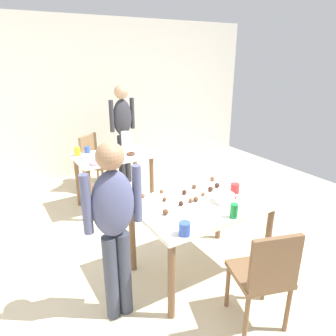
{
  "coord_description": "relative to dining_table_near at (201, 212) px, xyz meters",
  "views": [
    {
      "loc": [
        -1.66,
        -2.08,
        2.03
      ],
      "look_at": [
        -0.06,
        0.54,
        0.9
      ],
      "focal_mm": 33.4,
      "sensor_mm": 36.0,
      "label": 1
    }
  ],
  "objects": [
    {
      "name": "ground_plane",
      "position": [
        0.06,
        0.04,
        -0.65
      ],
      "size": [
        6.4,
        6.4,
        0.0
      ],
      "primitive_type": "plane",
      "color": "beige"
    },
    {
      "name": "wall_back",
      "position": [
        0.06,
        3.24,
        0.65
      ],
      "size": [
        6.4,
        0.1,
        2.6
      ],
      "primitive_type": "cube",
      "color": "beige",
      "rests_on": "ground_plane"
    },
    {
      "name": "dining_table_near",
      "position": [
        0.0,
        0.0,
        0.0
      ],
      "size": [
        1.2,
        0.83,
        0.75
      ],
      "color": "silver",
      "rests_on": "ground_plane"
    },
    {
      "name": "dining_table_far",
      "position": [
        -0.14,
        1.77,
        -0.03
      ],
      "size": [
        1.0,
        0.64,
        0.75
      ],
      "color": "silver",
      "rests_on": "ground_plane"
    },
    {
      "name": "chair_near_table",
      "position": [
        0.01,
        -0.79,
        -0.16
      ],
      "size": [
        0.5,
        0.5,
        0.87
      ],
      "color": "brown",
      "rests_on": "ground_plane"
    },
    {
      "name": "chair_far_table",
      "position": [
        -0.19,
        2.43,
        -0.16
      ],
      "size": [
        0.56,
        0.56,
        0.87
      ],
      "color": "olive",
      "rests_on": "ground_plane"
    },
    {
      "name": "person_girl_near",
      "position": [
        -0.88,
        -0.1,
        0.22
      ],
      "size": [
        0.45,
        0.22,
        1.47
      ],
      "color": "#383D4C",
      "rests_on": "ground_plane"
    },
    {
      "name": "person_adult_far",
      "position": [
        0.31,
        2.47,
        0.31
      ],
      "size": [
        0.46,
        0.25,
        1.59
      ],
      "color": "#28282D",
      "rests_on": "ground_plane"
    },
    {
      "name": "mixing_bowl",
      "position": [
        0.18,
        -0.11,
        0.14
      ],
      "size": [
        0.18,
        0.18,
        0.08
      ],
      "primitive_type": "cylinder",
      "color": "white",
      "rests_on": "dining_table_near"
    },
    {
      "name": "soda_can",
      "position": [
        0.06,
        -0.36,
        0.16
      ],
      "size": [
        0.07,
        0.07,
        0.12
      ],
      "primitive_type": "cylinder",
      "color": "#198438",
      "rests_on": "dining_table_near"
    },
    {
      "name": "fork_near",
      "position": [
        0.49,
        -0.16,
        0.1
      ],
      "size": [
        0.17,
        0.02,
        0.01
      ],
      "primitive_type": "cube",
      "color": "silver",
      "rests_on": "dining_table_near"
    },
    {
      "name": "cup_near_0",
      "position": [
        0.41,
        -0.0,
        0.14
      ],
      "size": [
        0.09,
        0.09,
        0.09
      ],
      "primitive_type": "cylinder",
      "color": "red",
      "rests_on": "dining_table_near"
    },
    {
      "name": "cup_near_1",
      "position": [
        -0.44,
        -0.37,
        0.15
      ],
      "size": [
        0.09,
        0.09,
        0.1
      ],
      "primitive_type": "cylinder",
      "color": "#3351B2",
      "rests_on": "dining_table_near"
    },
    {
      "name": "cake_ball_0",
      "position": [
        -0.4,
        -0.03,
        0.12
      ],
      "size": [
        0.05,
        0.05,
        0.05
      ],
      "primitive_type": "sphere",
      "color": "brown",
      "rests_on": "dining_table_near"
    },
    {
      "name": "cake_ball_1",
      "position": [
        -0.28,
        0.19,
        0.12
      ],
      "size": [
        0.04,
        0.04,
        0.04
      ],
      "primitive_type": "sphere",
      "color": "brown",
      "rests_on": "dining_table_near"
    },
    {
      "name": "cake_ball_2",
      "position": [
        -0.19,
        0.04,
        0.12
      ],
      "size": [
        0.04,
        0.04,
        0.04
      ],
      "primitive_type": "sphere",
      "color": "#3D2319",
      "rests_on": "dining_table_near"
    },
    {
      "name": "cake_ball_3",
      "position": [
        0.12,
        0.28,
        0.12
      ],
      "size": [
        0.04,
        0.04,
        0.04
      ],
      "primitive_type": "sphere",
      "color": "brown",
      "rests_on": "dining_table_near"
    },
    {
      "name": "cake_ball_4",
      "position": [
        -0.42,
        0.36,
        0.12
      ],
      "size": [
        0.04,
        0.04,
        0.04
      ],
      "primitive_type": "sphere",
      "color": "brown",
      "rests_on": "dining_table_near"
    },
    {
      "name": "cake_ball_5",
      "position": [
        0.1,
        0.1,
        0.12
      ],
      "size": [
        0.04,
        0.04,
        0.04
      ],
      "primitive_type": "sphere",
      "color": "brown",
      "rests_on": "dining_table_near"
    },
    {
      "name": "cake_ball_6",
      "position": [
        -0.08,
        0.05,
        0.12
      ],
      "size": [
        0.04,
        0.04,
        0.04
      ],
      "primitive_type": "sphere",
      "color": "brown",
      "rests_on": "dining_table_near"
    },
    {
      "name": "cake_ball_7",
      "position": [
        0.31,
        -0.11,
        0.12
      ],
      "size": [
        0.04,
        0.04,
        0.04
      ],
      "primitive_type": "sphere",
      "color": "brown",
      "rests_on": "dining_table_near"
    },
    {
      "name": "cake_ball_8",
      "position": [
        -0.21,
        0.36,
        0.12
      ],
      "size": [
        0.04,
        0.04,
        0.04
      ],
      "primitive_type": "sphere",
      "color": "brown",
      "rests_on": "dining_table_near"
    },
    {
      "name": "cake_ball_9",
      "position": [
        0.41,
        0.35,
        0.12
      ],
      "size": [
        0.05,
        0.05,
        0.05
      ],
      "primitive_type": "sphere",
      "color": "brown",
      "rests_on": "dining_table_near"
    },
    {
      "name": "cake_ball_10",
      "position": [
        -0.04,
        0.22,
        0.12
      ],
      "size": [
        0.05,
        0.05,
        0.05
      ],
      "primitive_type": "sphere",
      "color": "#3D2319",
      "rests_on": "dining_table_near"
    },
    {
      "name": "cake_ball_11",
      "position": [
        -0.03,
        0.04,
        0.12
      ],
      "size": [
        0.05,
        0.05,
        0.05
      ],
      "primitive_type": "sphere",
      "color": "brown",
      "rests_on": "dining_table_near"
    },
    {
      "name": "cake_ball_12",
      "position": [
        0.34,
        0.18,
        0.12
      ],
      "size": [
        0.05,
        0.05,
        0.05
      ],
      "primitive_type": "sphere",
      "color": "#3D2319",
      "rests_on": "dining_table_near"
    },
    {
      "name": "cake_ball_13",
      "position": [
        -0.47,
        0.32,
        0.12
      ],
      "size": [
        0.05,
        0.05,
        0.05
      ],
      "primitive_type": "sphere",
      "color": "brown",
      "rests_on": "dining_table_near"
    },
    {
      "name": "cake_ball_14",
      "position": [
        0.47,
        0.06,
        0.12
      ],
      "size": [
        0.04,
        0.04,
        0.04
      ],
      "primitive_type": "sphere",
      "color": "brown",
      "rests_on": "dining_table_near"
    },
    {
      "name": "cake_ball_15",
      "position": [
        0.22,
        0.14,
        0.12
      ],
      "size": [
        0.05,
        0.05,
        0.05
      ],
      "primitive_type": "sphere",
      "color": "#3D2319",
      "rests_on": "dining_table_near"
    },
    {
      "name": "pitcher_far",
      "position": [
        0.11,
        1.9,
        0.22
      ],
      "size": [
        0.13,
        0.13,
        0.25
      ],
      "primitive_type": "cylinder",
      "color": "white",
      "rests_on": "dining_table_far"
    },
    {
      "name": "cup_far_0",
      "position": [
        -0.38,
        1.63,
        0.15
      ],
      "size": [
        0.08,
        0.08,
        0.11
      ],
      "primitive_type": "cylinder",
      "color": "white",
      "rests_on": "dining_table_far"
    },
    {
      "name": "cup_far_1",
      "position": [
        -0.56,
        1.97,
        0.15
      ],
      "size": [
        0.08,
        0.08,
        0.11
      ],
      "primitive_type": "cylinder",
      "color": "yellow",
      "rests_on": "dining_table_far"
    },
    {
      "name": "cup_far_2",
      "position": [
        -0.42,
        2.01,
        0.14
      ],
      "size": [
        0.07,
        0.07,
        0.09
      ],
      "primitive_type": "cylinder",
      "color": "#3351B2",
      "rests_on": "dining_table_far"
    },
    {
      "name": "donut_far_0",
      "position": [
        -0.17,
        1.91,
        0.11
      ],
      "size": [
        0.12,
        0.12,
        0.04
      ],
      "primitive_type": "torus",
      "color": "pink",
      "rests_on": "dining_table_far"
    },
    {
      "name": "donut_far_1",
      "position": [
        -0.49,
        1.51,
        0.11
      ],
      "size": [
        0.12,
        0.12,
        0.04
      ],
      "primitive_type": "torus",
      "color": "pink",
      "rests_on": "dining_table_far"
    },
    {
      "name": "donut_far_2",
      "position": [
        0.24,
        1.97,
        0.11
      ],
      "size": [
        0.11,
        0.11,
        0.03
      ],
      "primitive_type": "torus",
      "color": "white",
      "rests_on": "dining_table_far"
    },
    {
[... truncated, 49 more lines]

